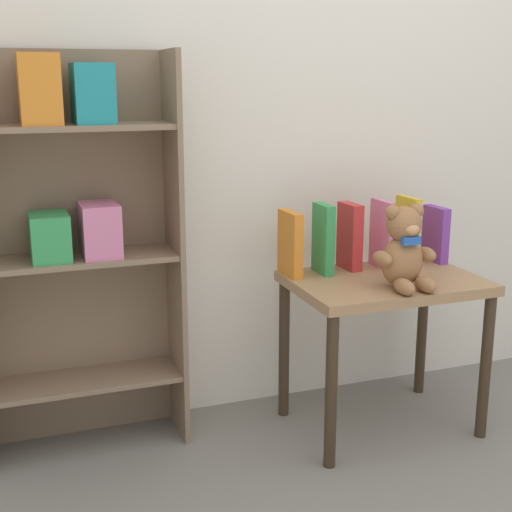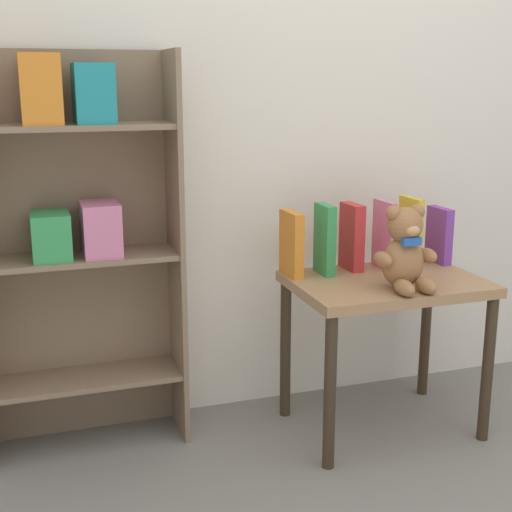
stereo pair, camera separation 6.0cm
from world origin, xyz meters
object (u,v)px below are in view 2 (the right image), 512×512
object	(u,v)px
teddy_bear	(405,251)
book_standing_green	(325,239)
book_standing_pink	(384,235)
bookshelf_side	(75,227)
book_standing_red	(352,237)
book_standing_purple	(439,235)
book_standing_orange	(291,244)
book_standing_yellow	(410,231)
display_table	(385,302)

from	to	relation	value
teddy_bear	book_standing_green	xyz separation A→B (m)	(-0.18, 0.25, -0.00)
book_standing_green	book_standing_pink	xyz separation A→B (m)	(0.24, 0.01, -0.00)
book_standing_green	book_standing_pink	size ratio (longest dim) A/B	1.00
bookshelf_side	book_standing_red	distance (m)	0.98
book_standing_purple	book_standing_green	bearing A→B (deg)	179.69
teddy_bear	book_standing_orange	world-z (taller)	teddy_bear
book_standing_orange	book_standing_red	size ratio (longest dim) A/B	0.95
teddy_bear	book_standing_red	distance (m)	0.29
teddy_bear	book_standing_green	distance (m)	0.31
book_standing_green	book_standing_yellow	distance (m)	0.36
book_standing_red	book_standing_purple	world-z (taller)	book_standing_red
book_standing_red	bookshelf_side	bearing A→B (deg)	172.48
display_table	book_standing_green	xyz separation A→B (m)	(-0.18, 0.14, 0.21)
display_table	book_standing_purple	xyz separation A→B (m)	(0.30, 0.15, 0.19)
display_table	book_standing_pink	bearing A→B (deg)	67.03
bookshelf_side	book_standing_red	xyz separation A→B (m)	(0.98, -0.09, -0.08)
book_standing_red	book_standing_yellow	xyz separation A→B (m)	(0.24, -0.00, 0.01)
bookshelf_side	book_standing_pink	xyz separation A→B (m)	(1.10, -0.11, -0.08)
book_standing_orange	bookshelf_side	bearing A→B (deg)	170.58
book_standing_red	book_standing_pink	distance (m)	0.12
book_standing_pink	book_standing_yellow	world-z (taller)	book_standing_yellow
teddy_bear	book_standing_orange	distance (m)	0.40
book_standing_yellow	teddy_bear	bearing A→B (deg)	-125.39
display_table	book_standing_orange	bearing A→B (deg)	152.96
book_standing_yellow	book_standing_purple	distance (m)	0.12
bookshelf_side	book_standing_red	world-z (taller)	bookshelf_side
book_standing_yellow	book_standing_purple	bearing A→B (deg)	-6.84
teddy_bear	book_standing_green	world-z (taller)	teddy_bear
bookshelf_side	book_standing_orange	world-z (taller)	bookshelf_side
bookshelf_side	book_standing_green	xyz separation A→B (m)	(0.86, -0.12, -0.08)
bookshelf_side	book_standing_purple	world-z (taller)	bookshelf_side
book_standing_red	book_standing_purple	size ratio (longest dim) A/B	1.15
teddy_bear	book_standing_purple	xyz separation A→B (m)	(0.30, 0.27, -0.02)
book_standing_green	book_standing_red	size ratio (longest dim) A/B	1.04
bookshelf_side	teddy_bear	bearing A→B (deg)	-19.92
book_standing_orange	teddy_bear	bearing A→B (deg)	-44.09
teddy_bear	book_standing_pink	bearing A→B (deg)	76.45
bookshelf_side	display_table	xyz separation A→B (m)	(1.04, -0.25, -0.29)
display_table	book_standing_orange	size ratio (longest dim) A/B	2.86
bookshelf_side	book_standing_orange	bearing A→B (deg)	-7.86
book_standing_yellow	book_standing_green	bearing A→B (deg)	-178.29
book_standing_pink	book_standing_purple	world-z (taller)	book_standing_pink
display_table	book_standing_pink	size ratio (longest dim) A/B	2.62
bookshelf_side	book_standing_red	bearing A→B (deg)	-5.41
book_standing_pink	book_standing_yellow	xyz separation A→B (m)	(0.12, 0.02, 0.00)
display_table	teddy_bear	xyz separation A→B (m)	(-0.00, -0.12, 0.21)
display_table	book_standing_pink	distance (m)	0.26
display_table	book_standing_green	size ratio (longest dim) A/B	2.61
book_standing_pink	book_standing_green	bearing A→B (deg)	-179.92
bookshelf_side	book_standing_purple	size ratio (longest dim) A/B	6.34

